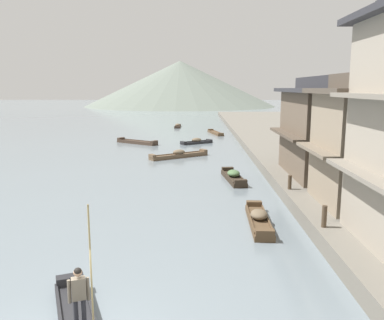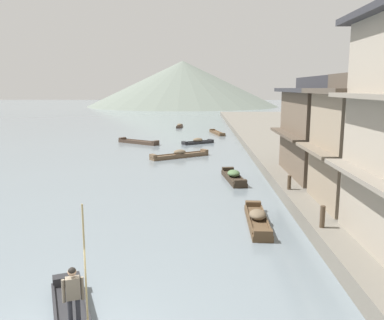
% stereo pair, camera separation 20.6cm
% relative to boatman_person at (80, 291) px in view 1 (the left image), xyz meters
% --- Properties ---
extents(riverbank_right, '(18.00, 110.00, 0.71)m').
position_rel_boatman_person_xyz_m(riverbank_right, '(16.39, 30.04, -1.19)').
color(riverbank_right, '#6B665B').
rests_on(riverbank_right, ground).
extents(boatman_person, '(0.53, 0.37, 3.04)m').
position_rel_boatman_person_xyz_m(boatman_person, '(0.00, 0.00, 0.00)').
color(boatman_person, black).
rests_on(boatman_person, boat_foreground_poled).
extents(boat_moored_nearest, '(3.65, 2.79, 0.65)m').
position_rel_boatman_person_xyz_m(boat_moored_nearest, '(2.58, 36.08, -1.31)').
color(boat_moored_nearest, '#232326').
rests_on(boat_moored_nearest, ground).
extents(boat_moored_second, '(0.99, 4.53, 0.69)m').
position_rel_boatman_person_xyz_m(boat_moored_second, '(5.52, 9.10, -1.31)').
color(boat_moored_second, brown).
rests_on(boat_moored_second, ground).
extents(boat_moored_third, '(2.02, 5.70, 0.40)m').
position_rel_boatman_person_xyz_m(boat_moored_third, '(5.11, 45.83, -1.41)').
color(boat_moored_third, brown).
rests_on(boat_moored_third, ground).
extents(boat_moored_far, '(0.92, 3.65, 0.60)m').
position_rel_boatman_person_xyz_m(boat_moored_far, '(-0.46, 54.81, -1.33)').
color(boat_moored_far, '#423328').
rests_on(boat_moored_far, ground).
extents(boat_midriver_drifting, '(5.19, 3.93, 0.72)m').
position_rel_boatman_person_xyz_m(boat_midriver_drifting, '(1.03, 26.99, -1.31)').
color(boat_midriver_drifting, brown).
rests_on(boat_midriver_drifting, ground).
extents(boat_midriver_upstream, '(1.45, 4.47, 0.72)m').
position_rel_boatman_person_xyz_m(boat_midriver_upstream, '(5.13, 17.99, -1.29)').
color(boat_midriver_upstream, '#33281E').
rests_on(boat_midriver_upstream, ground).
extents(boat_upstream_distant, '(4.94, 3.78, 0.52)m').
position_rel_boatman_person_xyz_m(boat_upstream_distant, '(-4.08, 36.01, -1.38)').
color(boat_upstream_distant, '#423328').
rests_on(boat_upstream_distant, ground).
extents(house_waterfront_second, '(5.73, 5.46, 6.14)m').
position_rel_boatman_person_xyz_m(house_waterfront_second, '(10.84, 10.07, 2.18)').
color(house_waterfront_second, gray).
rests_on(house_waterfront_second, riverbank_right).
extents(house_waterfront_tall, '(6.47, 7.90, 6.14)m').
position_rel_boatman_person_xyz_m(house_waterfront_tall, '(11.21, 16.60, 2.16)').
color(house_waterfront_tall, brown).
rests_on(house_waterfront_tall, riverbank_right).
extents(mooring_post_dock_near, '(0.20, 0.20, 0.88)m').
position_rel_boatman_person_xyz_m(mooring_post_dock_near, '(7.74, 6.81, -0.40)').
color(mooring_post_dock_near, '#473828').
rests_on(mooring_post_dock_near, riverbank_right).
extents(mooring_post_dock_mid, '(0.20, 0.20, 0.78)m').
position_rel_boatman_person_xyz_m(mooring_post_dock_mid, '(7.74, 12.88, -0.45)').
color(mooring_post_dock_mid, '#473828').
rests_on(mooring_post_dock_mid, riverbank_right).
extents(hill_far_west, '(63.96, 63.96, 15.06)m').
position_rel_boatman_person_xyz_m(hill_far_west, '(-3.29, 130.11, 5.98)').
color(hill_far_west, slate).
rests_on(hill_far_west, ground).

